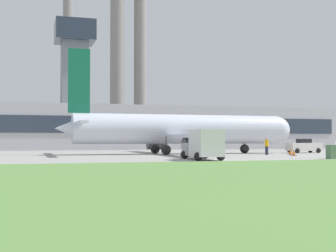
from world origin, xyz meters
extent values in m
plane|color=#999691|center=(0.00, 0.00, 0.00)|extent=(400.00, 400.00, 0.00)
cube|color=#B2B2B7|center=(0.00, 27.33, 3.54)|extent=(73.43, 12.83, 7.08)
cube|color=#2D3847|center=(0.00, 20.86, 3.89)|extent=(71.96, 0.16, 2.55)
cube|color=slate|center=(-8.34, 27.33, 8.78)|extent=(4.21, 4.21, 17.55)
cube|color=#283342|center=(-8.34, 27.33, 19.24)|extent=(6.32, 6.32, 3.37)
cylinder|color=gray|center=(-7.22, 56.45, 21.55)|extent=(2.11, 2.11, 43.10)
cylinder|color=gray|center=(3.41, 52.84, 18.07)|extent=(3.14, 3.14, 36.13)
cylinder|color=gray|center=(8.72, 52.96, 18.88)|extent=(2.80, 2.80, 37.76)
cylinder|color=silver|center=(1.05, 0.09, 2.81)|extent=(24.23, 3.29, 3.29)
sphere|color=silver|center=(13.16, 0.09, 2.81)|extent=(3.13, 3.13, 3.13)
cone|color=silver|center=(-11.07, 0.09, 2.81)|extent=(3.62, 3.13, 3.13)
cube|color=#146647|center=(-10.38, 0.09, 7.90)|extent=(2.31, 0.24, 6.88)
cube|color=silver|center=(-10.61, -3.60, 3.30)|extent=(0.77, 7.38, 0.20)
cube|color=silver|center=(-10.61, 3.78, 3.30)|extent=(0.77, 7.38, 0.20)
cube|color=silver|center=(-0.17, -6.72, 1.99)|extent=(1.72, 12.31, 0.36)
cube|color=silver|center=(-0.17, 6.90, 1.99)|extent=(1.72, 12.31, 0.36)
cylinder|color=#333338|center=(0.13, -7.09, 1.11)|extent=(2.42, 1.46, 1.46)
cylinder|color=#333338|center=(0.13, 7.28, 1.11)|extent=(2.42, 1.46, 1.46)
cylinder|color=#59595B|center=(8.92, 0.09, 1.26)|extent=(0.20, 0.20, 1.45)
sphere|color=black|center=(8.92, 0.09, 0.54)|extent=(1.07, 1.07, 1.07)
cylinder|color=#59595B|center=(-1.38, -2.16, 1.26)|extent=(0.20, 0.20, 1.45)
sphere|color=black|center=(-1.38, -2.16, 0.54)|extent=(1.07, 1.07, 1.07)
cylinder|color=#59595B|center=(-1.38, 2.34, 1.26)|extent=(0.20, 0.20, 1.45)
sphere|color=black|center=(-1.38, 2.34, 0.54)|extent=(1.07, 1.07, 1.07)
cube|color=white|center=(16.77, -0.14, 0.74)|extent=(4.15, 1.86, 0.94)
cube|color=black|center=(16.77, -0.14, 1.46)|extent=(1.46, 1.29, 0.50)
sphere|color=black|center=(18.21, -1.02, 0.30)|extent=(0.61, 0.61, 0.61)
sphere|color=black|center=(18.22, 0.71, 0.30)|extent=(0.61, 0.61, 0.61)
sphere|color=black|center=(15.31, -0.99, 0.30)|extent=(0.61, 0.61, 0.61)
sphere|color=black|center=(15.33, 0.73, 0.30)|extent=(0.61, 0.61, 0.61)
cube|color=gray|center=(-1.79, -12.41, 0.83)|extent=(2.04, 2.06, 1.02)
cube|color=silver|center=(-1.95, -15.35, 1.37)|extent=(2.11, 3.46, 2.12)
sphere|color=black|center=(-0.87, -12.31, 0.35)|extent=(0.70, 0.70, 0.70)
sphere|color=black|center=(-2.71, -12.22, 0.35)|extent=(0.70, 0.70, 0.70)
sphere|color=black|center=(-1.07, -16.23, 0.35)|extent=(0.70, 0.70, 0.70)
sphere|color=black|center=(-2.91, -16.14, 0.35)|extent=(0.70, 0.70, 0.70)
cylinder|color=#23283D|center=(9.02, -5.09, 0.45)|extent=(0.46, 0.46, 0.89)
cylinder|color=#F2A514|center=(9.02, -5.09, 1.25)|extent=(0.57, 0.57, 0.71)
sphere|color=tan|center=(9.02, -5.09, 1.72)|extent=(0.24, 0.24, 0.24)
cube|color=black|center=(10.34, -8.29, 0.01)|extent=(0.45, 0.45, 0.03)
cone|color=orange|center=(10.34, -8.29, 0.34)|extent=(0.32, 0.32, 0.67)
cube|color=black|center=(11.52, -5.71, 0.01)|extent=(0.54, 0.54, 0.03)
cone|color=orange|center=(11.52, -5.71, 0.33)|extent=(0.38, 0.38, 0.66)
cube|color=#4C724C|center=(9.26, -16.10, 0.59)|extent=(0.93, 0.72, 1.19)
camera|label=1|loc=(-15.52, -50.07, 1.69)|focal=50.00mm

